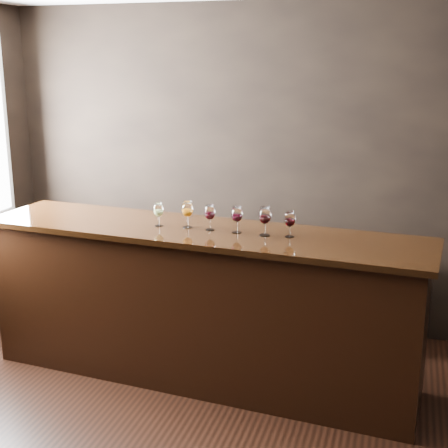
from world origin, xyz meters
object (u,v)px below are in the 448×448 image
(glass_red_a, at_px, (210,213))
(back_bar_shelf, at_px, (252,286))
(glass_white, at_px, (158,210))
(glass_red_b, at_px, (237,215))
(glass_amber, at_px, (187,210))
(bar_counter, at_px, (201,307))
(glass_red_d, at_px, (290,220))
(glass_red_c, at_px, (265,216))

(glass_red_a, bearing_deg, back_bar_shelf, 85.52)
(glass_white, height_order, glass_red_a, glass_red_a)
(glass_white, bearing_deg, glass_red_b, -0.89)
(glass_white, bearing_deg, glass_amber, 6.30)
(bar_counter, relative_size, glass_white, 18.40)
(back_bar_shelf, xyz_separation_m, glass_red_d, (0.50, -0.96, 0.87))
(bar_counter, relative_size, glass_red_b, 16.67)
(glass_amber, height_order, glass_red_d, glass_amber)
(bar_counter, bearing_deg, glass_amber, 175.60)
(glass_amber, bearing_deg, bar_counter, -9.08)
(back_bar_shelf, relative_size, glass_amber, 11.53)
(bar_counter, relative_size, glass_red_c, 15.53)
(bar_counter, relative_size, back_bar_shelf, 1.43)
(glass_red_c, bearing_deg, bar_counter, 175.78)
(glass_red_d, bearing_deg, glass_amber, 177.22)
(glass_white, distance_m, glass_red_c, 0.80)
(back_bar_shelf, xyz_separation_m, glass_red_b, (0.13, -0.96, 0.88))
(glass_red_b, height_order, glass_red_d, glass_red_b)
(glass_amber, height_order, glass_red_a, glass_amber)
(glass_white, bearing_deg, glass_red_a, 0.39)
(glass_red_a, distance_m, glass_red_c, 0.41)
(glass_amber, relative_size, glass_red_c, 0.95)
(bar_counter, distance_m, glass_red_b, 0.78)
(back_bar_shelf, relative_size, glass_red_c, 10.89)
(back_bar_shelf, relative_size, glass_white, 12.91)
(back_bar_shelf, height_order, glass_amber, glass_amber)
(glass_red_a, height_order, glass_red_b, glass_red_b)
(glass_white, bearing_deg, back_bar_shelf, 63.96)
(glass_red_d, bearing_deg, glass_red_a, 178.46)
(back_bar_shelf, xyz_separation_m, glass_amber, (-0.25, -0.93, 0.88))
(bar_counter, xyz_separation_m, back_bar_shelf, (0.15, 0.94, -0.15))
(glass_red_b, xyz_separation_m, glass_red_d, (0.37, -0.00, -0.01))
(glass_red_a, height_order, glass_red_d, glass_red_a)
(glass_white, height_order, glass_red_b, glass_red_b)
(bar_counter, bearing_deg, glass_white, -174.01)
(glass_red_a, xyz_separation_m, glass_red_c, (0.41, -0.03, 0.01))
(glass_red_d, bearing_deg, glass_red_c, -174.88)
(glass_red_b, height_order, glass_red_c, glass_red_c)
(glass_red_b, bearing_deg, glass_red_a, 176.65)
(bar_counter, distance_m, back_bar_shelf, 0.97)
(glass_white, height_order, glass_red_d, glass_red_d)
(glass_red_a, relative_size, glass_red_c, 0.91)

